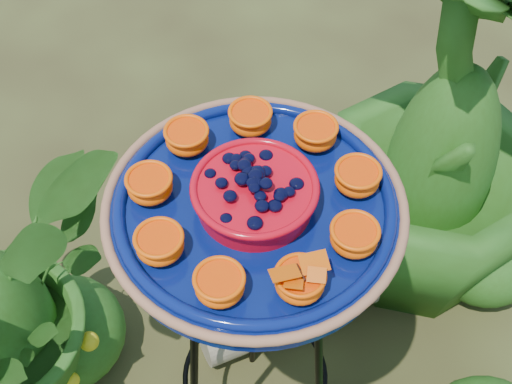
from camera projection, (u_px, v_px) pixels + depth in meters
tripod_stand at (255, 326)px, 1.47m from camera, size 0.44×0.44×0.94m
feeder_dish at (255, 206)px, 1.15m from camera, size 0.61×0.61×0.11m
driftwood_log at (285, 305)px, 2.05m from camera, size 0.52×0.18×0.17m
shrub_back_right at (449, 133)px, 1.81m from camera, size 0.89×0.89×1.13m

